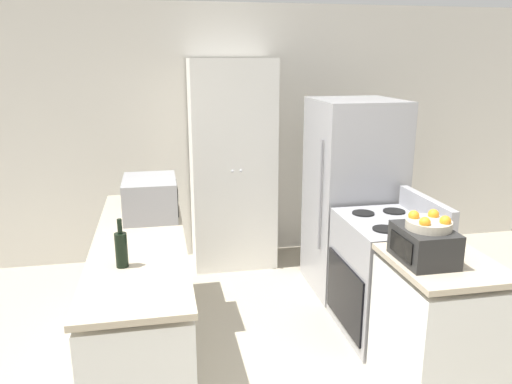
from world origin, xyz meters
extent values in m
cube|color=silver|center=(0.00, 3.11, 1.30)|extent=(7.00, 0.06, 2.60)
cube|color=silver|center=(-0.89, 1.22, 0.42)|extent=(0.58, 2.19, 0.84)
cube|color=#B7A88E|center=(-0.89, 1.22, 0.89)|extent=(0.60, 2.23, 0.04)
cube|color=silver|center=(0.89, 0.45, 0.42)|extent=(0.58, 0.69, 0.84)
cube|color=#B7A88E|center=(0.89, 0.45, 0.89)|extent=(0.60, 0.71, 0.04)
cube|color=white|center=(-0.02, 2.80, 1.04)|extent=(0.82, 0.52, 2.07)
sphere|color=#B2B2B7|center=(-0.06, 2.53, 1.04)|extent=(0.03, 0.03, 0.03)
sphere|color=#B2B2B7|center=(0.02, 2.53, 1.04)|extent=(0.03, 0.03, 0.03)
cube|color=#9E9EA3|center=(0.91, 1.22, 0.46)|extent=(0.64, 0.78, 0.91)
cube|color=black|center=(0.59, 1.22, 0.34)|extent=(0.02, 0.69, 0.50)
cube|color=#9E9EA3|center=(1.20, 1.22, 0.99)|extent=(0.06, 0.74, 0.16)
cylinder|color=black|center=(0.79, 1.03, 0.92)|extent=(0.17, 0.17, 0.01)
cylinder|color=black|center=(0.79, 1.41, 0.92)|extent=(0.17, 0.17, 0.01)
cylinder|color=black|center=(1.04, 1.03, 0.92)|extent=(0.17, 0.17, 0.01)
cylinder|color=black|center=(1.04, 1.41, 0.92)|extent=(0.17, 0.17, 0.01)
cube|color=#A3A3A8|center=(0.95, 2.04, 0.87)|extent=(0.71, 0.77, 1.73)
cylinder|color=gray|center=(0.58, 1.82, 0.95)|extent=(0.02, 0.02, 0.95)
cube|color=#939399|center=(-0.82, 1.66, 1.06)|extent=(0.39, 0.51, 0.30)
cube|color=black|center=(-0.62, 1.62, 1.06)|extent=(0.01, 0.31, 0.21)
cylinder|color=black|center=(-0.98, 0.73, 1.01)|extent=(0.07, 0.07, 0.20)
cylinder|color=black|center=(-0.98, 0.73, 1.16)|extent=(0.03, 0.03, 0.09)
cube|color=black|center=(0.77, 0.47, 1.01)|extent=(0.28, 0.37, 0.20)
cube|color=black|center=(0.62, 0.47, 1.01)|extent=(0.01, 0.26, 0.12)
cylinder|color=#B2A893|center=(0.78, 0.47, 1.14)|extent=(0.26, 0.26, 0.05)
sphere|color=orange|center=(0.84, 0.53, 1.18)|extent=(0.06, 0.06, 0.06)
sphere|color=orange|center=(0.72, 0.53, 1.18)|extent=(0.06, 0.06, 0.06)
sphere|color=orange|center=(0.72, 0.40, 1.18)|extent=(0.06, 0.06, 0.06)
sphere|color=orange|center=(0.84, 0.40, 1.18)|extent=(0.06, 0.06, 0.06)
camera|label=1|loc=(-0.74, -2.03, 2.08)|focal=35.00mm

